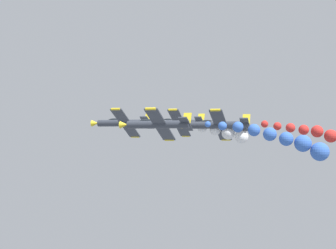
# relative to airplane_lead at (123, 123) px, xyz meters

# --- Properties ---
(airplane_lead) EXTENTS (8.65, 10.35, 4.72)m
(airplane_lead) POSITION_rel_airplane_lead_xyz_m (0.00, 0.00, 0.00)
(airplane_lead) COLOR #333842
(smoke_trail_lead) EXTENTS (2.38, 13.61, 3.59)m
(smoke_trail_lead) POSITION_rel_airplane_lead_xyz_m (-0.32, -15.76, -1.42)
(smoke_trail_lead) COLOR white
(airplane_left_inner) EXTENTS (8.72, 10.35, 4.58)m
(airplane_left_inner) POSITION_rel_airplane_lead_xyz_m (-8.22, -8.68, -0.50)
(airplane_left_inner) COLOR #333842
(smoke_trail_left_inner) EXTENTS (2.67, 15.96, 5.17)m
(smoke_trail_left_inner) POSITION_rel_airplane_lead_xyz_m (-7.73, -26.38, -2.73)
(smoke_trail_left_inner) COLOR blue
(airplane_right_inner) EXTENTS (8.62, 10.35, 4.79)m
(airplane_right_inner) POSITION_rel_airplane_lead_xyz_m (7.56, -6.85, 0.16)
(airplane_right_inner) COLOR #333842
(airplane_left_outer) EXTENTS (8.66, 10.35, 4.70)m
(airplane_left_outer) POSITION_rel_airplane_lead_xyz_m (-1.02, -15.76, -0.45)
(airplane_left_outer) COLOR #333842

